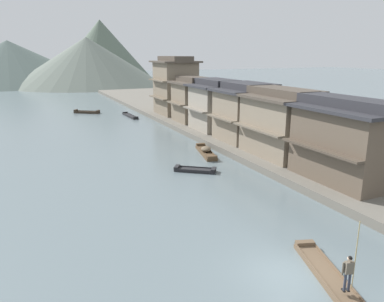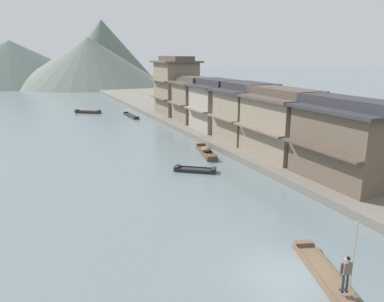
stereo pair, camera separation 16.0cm
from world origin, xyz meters
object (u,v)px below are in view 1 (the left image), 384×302
object	(u,v)px
boat_moored_third	(195,170)
house_waterfront_tall	(248,112)
house_waterfront_second	(282,123)
boat_moored_second	(206,152)
boatman_person	(349,269)
house_waterfront_far	(191,99)
boat_moored_nearest	(130,116)
boat_moored_far	(87,112)
house_waterfront_end	(175,86)
house_waterfront_narrow	(216,105)
house_waterfront_nearest	(344,141)
boat_foreground_poled	(327,275)

from	to	relation	value
boat_moored_third	house_waterfront_tall	bearing A→B (deg)	34.21
house_waterfront_second	boat_moored_second	bearing A→B (deg)	136.96
boatman_person	house_waterfront_tall	bearing A→B (deg)	66.06
boat_moored_second	house_waterfront_far	distance (m)	15.61
boat_moored_nearest	house_waterfront_far	size ratio (longest dim) A/B	0.93
boat_moored_second	house_waterfront_far	world-z (taller)	house_waterfront_far
boat_moored_far	house_waterfront_end	size ratio (longest dim) A/B	0.47
boat_moored_third	house_waterfront_far	distance (m)	21.04
boatman_person	house_waterfront_tall	distance (m)	26.56
boat_moored_nearest	house_waterfront_narrow	size ratio (longest dim) A/B	0.90
boat_moored_second	house_waterfront_narrow	xyz separation A→B (m)	(5.50, 8.22, 3.36)
house_waterfront_tall	house_waterfront_end	xyz separation A→B (m)	(-0.45, 19.95, 1.29)
boat_moored_third	house_waterfront_nearest	bearing A→B (deg)	-44.41
boatman_person	boat_moored_nearest	bearing A→B (deg)	85.31
boatman_person	boat_moored_third	size ratio (longest dim) A/B	0.89
boat_foreground_poled	boat_moored_second	size ratio (longest dim) A/B	1.00
house_waterfront_far	house_waterfront_end	world-z (taller)	house_waterfront_end
house_waterfront_second	house_waterfront_end	world-z (taller)	house_waterfront_end
boatman_person	house_waterfront_end	xyz separation A→B (m)	(10.28, 44.14, 3.50)
boat_moored_second	house_waterfront_nearest	distance (m)	13.97
boat_foreground_poled	house_waterfront_narrow	bearing A→B (deg)	71.34
boat_moored_third	house_waterfront_nearest	size ratio (longest dim) A/B	0.42
boat_moored_second	boat_moored_far	bearing A→B (deg)	101.85
boat_moored_third	house_waterfront_end	bearing A→B (deg)	71.52
boat_moored_nearest	boat_moored_third	world-z (taller)	boat_moored_nearest
house_waterfront_far	boat_moored_nearest	bearing A→B (deg)	118.71
boat_moored_nearest	house_waterfront_nearest	bearing A→B (deg)	-81.23
boat_moored_far	house_waterfront_tall	size ratio (longest dim) A/B	0.57
boat_moored_nearest	house_waterfront_tall	world-z (taller)	house_waterfront_tall
house_waterfront_nearest	house_waterfront_narrow	bearing A→B (deg)	88.30
boat_moored_second	house_waterfront_tall	bearing A→B (deg)	15.66
boat_moored_far	house_waterfront_second	size ratio (longest dim) A/B	0.52
boat_moored_second	house_waterfront_second	size ratio (longest dim) A/B	0.70
boatman_person	house_waterfront_nearest	distance (m)	14.05
boat_moored_second	house_waterfront_tall	distance (m)	6.96
boatman_person	boat_moored_nearest	world-z (taller)	boatman_person
house_waterfront_nearest	house_waterfront_tall	bearing A→B (deg)	86.01
house_waterfront_nearest	house_waterfront_end	distance (m)	34.28
boat_moored_second	house_waterfront_second	bearing A→B (deg)	-43.04
boat_moored_nearest	house_waterfront_end	size ratio (longest dim) A/B	0.66
boat_moored_far	house_waterfront_tall	world-z (taller)	house_waterfront_tall
boat_moored_third	house_waterfront_second	size ratio (longest dim) A/B	0.43
house_waterfront_far	house_waterfront_end	size ratio (longest dim) A/B	0.70
boat_moored_third	boat_moored_far	distance (m)	36.40
house_waterfront_second	boat_moored_third	bearing A→B (deg)	177.79
house_waterfront_second	house_waterfront_far	size ratio (longest dim) A/B	1.29
boat_moored_far	house_waterfront_narrow	xyz separation A→B (m)	(12.13, -23.41, 3.43)
boatman_person	boat_moored_second	world-z (taller)	boatman_person
boatman_person	house_waterfront_narrow	bearing A→B (deg)	71.39
house_waterfront_end	house_waterfront_second	bearing A→B (deg)	-90.26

